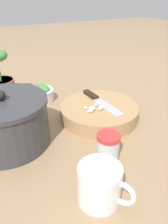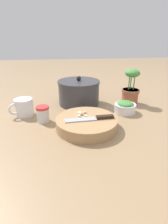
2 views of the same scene
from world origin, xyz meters
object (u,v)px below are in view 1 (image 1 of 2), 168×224
object	(u,v)px
herb_bowl	(40,94)
chef_knife	(99,101)
cutting_board	(99,112)
stock_pot	(6,123)
garlic_cloves	(94,109)
coffee_mug	(100,185)
potted_herb	(0,80)
spice_jar	(108,147)

from	to	relation	value
herb_bowl	chef_knife	bearing A→B (deg)	-142.73
cutting_board	herb_bowl	bearing A→B (deg)	31.63
cutting_board	herb_bowl	distance (m)	0.28
chef_knife	stock_pot	size ratio (longest dim) A/B	0.88
garlic_cloves	herb_bowl	distance (m)	0.28
cutting_board	stock_pot	distance (m)	0.32
cutting_board	chef_knife	bearing A→B (deg)	-27.78
garlic_cloves	cutting_board	bearing A→B (deg)	-61.70
chef_knife	coffee_mug	world-z (taller)	coffee_mug
herb_bowl	coffee_mug	distance (m)	0.54
chef_knife	potted_herb	distance (m)	0.41
coffee_mug	spice_jar	bearing A→B (deg)	-40.22
spice_jar	chef_knife	bearing A→B (deg)	-25.90
cutting_board	chef_knife	world-z (taller)	chef_knife
chef_knife	garlic_cloves	world-z (taller)	garlic_cloves
garlic_cloves	herb_bowl	world-z (taller)	same
herb_bowl	spice_jar	distance (m)	0.44
chef_knife	coffee_mug	xyz separation A→B (m)	(-0.33, 0.20, -0.01)
garlic_cloves	spice_jar	distance (m)	0.19
spice_jar	coffee_mug	world-z (taller)	coffee_mug
spice_jar	cutting_board	bearing A→B (deg)	-25.64
chef_knife	potted_herb	bearing A→B (deg)	-47.24
stock_pot	potted_herb	size ratio (longest dim) A/B	1.18
herb_bowl	potted_herb	xyz separation A→B (m)	(0.08, 0.13, 0.06)
garlic_cloves	coffee_mug	distance (m)	0.32
garlic_cloves	spice_jar	bearing A→B (deg)	161.57
cutting_board	spice_jar	distance (m)	0.22
garlic_cloves	potted_herb	xyz separation A→B (m)	(0.33, 0.24, 0.03)
cutting_board	coffee_mug	size ratio (longest dim) A/B	2.32
chef_knife	coffee_mug	size ratio (longest dim) A/B	1.84
herb_bowl	coffee_mug	size ratio (longest dim) A/B	0.98
cutting_board	spice_jar	size ratio (longest dim) A/B	3.52
herb_bowl	coffee_mug	bearing A→B (deg)	175.93
herb_bowl	stock_pot	distance (m)	0.29
chef_knife	herb_bowl	bearing A→B (deg)	-55.45
garlic_cloves	coffee_mug	world-z (taller)	coffee_mug
coffee_mug	potted_herb	xyz separation A→B (m)	(0.62, 0.09, 0.04)
coffee_mug	stock_pot	xyz separation A→B (m)	(0.30, 0.13, 0.03)
garlic_cloves	potted_herb	bearing A→B (deg)	36.09
chef_knife	spice_jar	size ratio (longest dim) A/B	2.79
spice_jar	herb_bowl	bearing A→B (deg)	6.65
herb_bowl	spice_jar	xyz separation A→B (m)	(-0.43, -0.05, 0.01)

